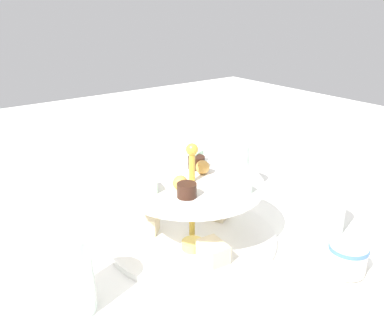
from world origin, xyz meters
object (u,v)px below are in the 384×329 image
Objects in this scene: tiered_serving_stand at (192,214)px; butter_knife_left at (74,199)px; teacup_with_saucer at (347,261)px; water_glass_mid_back at (235,169)px; water_glass_short_left at (326,210)px; water_glass_tall_right at (67,274)px.

butter_knife_left is at bearing -159.96° from tiered_serving_stand.
teacup_with_saucer is 0.33m from water_glass_mid_back.
tiered_serving_stand is at bearing 85.41° from butter_knife_left.
water_glass_mid_back reaches higher than water_glass_short_left.
butter_knife_left is (-0.32, 0.14, -0.06)m from water_glass_tall_right.
butter_knife_left is 0.34m from water_glass_mid_back.
water_glass_short_left is at bearing 80.27° from water_glass_tall_right.
water_glass_short_left is at bearing 60.33° from tiered_serving_stand.
butter_knife_left is 1.56× the size of water_glass_mid_back.
water_glass_tall_right is 0.67× the size of butter_knife_left.
tiered_serving_stand is 0.25m from teacup_with_saucer.
water_glass_short_left is 0.75× the size of water_glass_mid_back.
water_glass_short_left is 0.13m from teacup_with_saucer.
tiered_serving_stand is 3.22× the size of teacup_with_saucer.
water_glass_tall_right is 1.04× the size of water_glass_mid_back.
tiered_serving_stand is at bearing -119.67° from water_glass_short_left.
water_glass_tall_right is 0.45m from water_glass_short_left.
water_glass_short_left is at bearing 4.37° from water_glass_mid_back.
tiered_serving_stand is 3.53× the size of water_glass_short_left.
water_glass_mid_back reaches higher than butter_knife_left.
water_glass_short_left is 0.22m from water_glass_mid_back.
tiered_serving_stand reaches higher than butter_knife_left.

